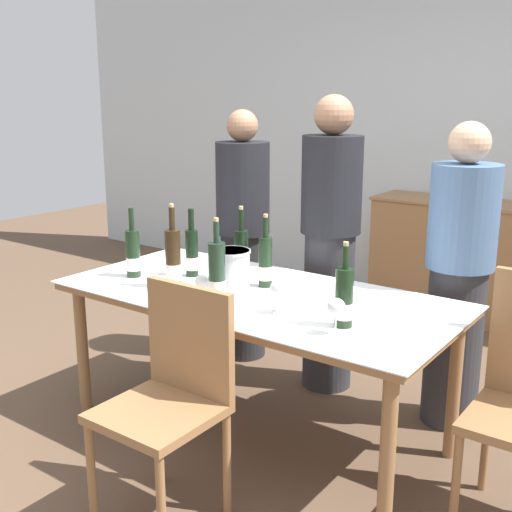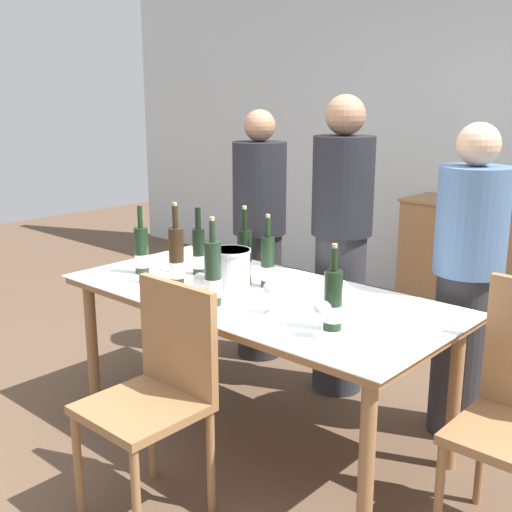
{
  "view_description": "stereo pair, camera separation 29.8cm",
  "coord_description": "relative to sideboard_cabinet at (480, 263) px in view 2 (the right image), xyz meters",
  "views": [
    {
      "loc": [
        1.7,
        -2.34,
        1.64
      ],
      "look_at": [
        0.0,
        0.0,
        0.91
      ],
      "focal_mm": 45.0,
      "sensor_mm": 36.0,
      "label": 1
    },
    {
      "loc": [
        1.93,
        -2.15,
        1.64
      ],
      "look_at": [
        0.0,
        0.0,
        0.91
      ],
      "focal_mm": 45.0,
      "sensor_mm": 36.0,
      "label": 2
    }
  ],
  "objects": [
    {
      "name": "ground_plane",
      "position": [
        -0.13,
        -2.32,
        -0.44
      ],
      "size": [
        12.0,
        12.0,
        0.0
      ],
      "primitive_type": "plane",
      "color": "brown"
    },
    {
      "name": "back_wall",
      "position": [
        -0.13,
        0.29,
        0.96
      ],
      "size": [
        8.0,
        0.1,
        2.8
      ],
      "color": "silver",
      "rests_on": "ground_plane"
    },
    {
      "name": "sideboard_cabinet",
      "position": [
        0.0,
        0.0,
        0.0
      ],
      "size": [
        1.16,
        0.46,
        0.88
      ],
      "color": "#996B42",
      "rests_on": "ground_plane"
    },
    {
      "name": "dining_table",
      "position": [
        -0.13,
        -2.32,
        0.22
      ],
      "size": [
        1.9,
        0.9,
        0.73
      ],
      "color": "#996B42",
      "rests_on": "ground_plane"
    },
    {
      "name": "ice_bucket",
      "position": [
        -0.22,
        -2.39,
        0.4
      ],
      "size": [
        0.19,
        0.19,
        0.21
      ],
      "color": "silver",
      "rests_on": "dining_table"
    },
    {
      "name": "wine_bottle_0",
      "position": [
        -0.15,
        -2.58,
        0.43
      ],
      "size": [
        0.08,
        0.08,
        0.4
      ],
      "color": "#1E3323",
      "rests_on": "dining_table"
    },
    {
      "name": "wine_bottle_1",
      "position": [
        -0.57,
        -2.28,
        0.41
      ],
      "size": [
        0.07,
        0.07,
        0.35
      ],
      "color": "black",
      "rests_on": "dining_table"
    },
    {
      "name": "wine_bottle_2",
      "position": [
        -0.8,
        -2.47,
        0.41
      ],
      "size": [
        0.07,
        0.07,
        0.36
      ],
      "color": "black",
      "rests_on": "dining_table"
    },
    {
      "name": "wine_bottle_3",
      "position": [
        -0.28,
        -2.24,
        0.42
      ],
      "size": [
        0.07,
        0.07,
        0.39
      ],
      "color": "black",
      "rests_on": "dining_table"
    },
    {
      "name": "wine_bottle_4",
      "position": [
        -0.15,
        -2.21,
        0.41
      ],
      "size": [
        0.07,
        0.07,
        0.36
      ],
      "color": "black",
      "rests_on": "dining_table"
    },
    {
      "name": "wine_bottle_5",
      "position": [
        0.42,
        -2.48,
        0.41
      ],
      "size": [
        0.08,
        0.08,
        0.35
      ],
      "color": "black",
      "rests_on": "dining_table"
    },
    {
      "name": "wine_bottle_6",
      "position": [
        -0.5,
        -2.49,
        0.43
      ],
      "size": [
        0.08,
        0.08,
        0.41
      ],
      "color": "#332314",
      "rests_on": "dining_table"
    },
    {
      "name": "wine_glass_0",
      "position": [
        0.44,
        -2.58,
        0.39
      ],
      "size": [
        0.07,
        0.07,
        0.15
      ],
      "color": "white",
      "rests_on": "dining_table"
    },
    {
      "name": "wine_glass_1",
      "position": [
        0.12,
        -2.49,
        0.39
      ],
      "size": [
        0.09,
        0.09,
        0.15
      ],
      "color": "white",
      "rests_on": "dining_table"
    },
    {
      "name": "wine_glass_2",
      "position": [
        -0.24,
        -2.58,
        0.38
      ],
      "size": [
        0.07,
        0.07,
        0.13
      ],
      "color": "white",
      "rests_on": "dining_table"
    },
    {
      "name": "chair_near_front",
      "position": [
        -0.03,
        -3.01,
        0.1
      ],
      "size": [
        0.42,
        0.42,
        0.93
      ],
      "color": "#996B42",
      "rests_on": "ground_plane"
    },
    {
      "name": "person_host",
      "position": [
        -0.78,
        -1.56,
        0.34
      ],
      "size": [
        0.33,
        0.33,
        1.56
      ],
      "color": "#262628",
      "rests_on": "ground_plane"
    },
    {
      "name": "person_guest_left",
      "position": [
        -0.12,
        -1.63,
        0.38
      ],
      "size": [
        0.33,
        0.33,
        1.64
      ],
      "color": "#2D2D33",
      "rests_on": "ground_plane"
    },
    {
      "name": "person_guest_right",
      "position": [
        0.6,
        -1.64,
        0.32
      ],
      "size": [
        0.33,
        0.33,
        1.52
      ],
      "color": "#2D2D33",
      "rests_on": "ground_plane"
    }
  ]
}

